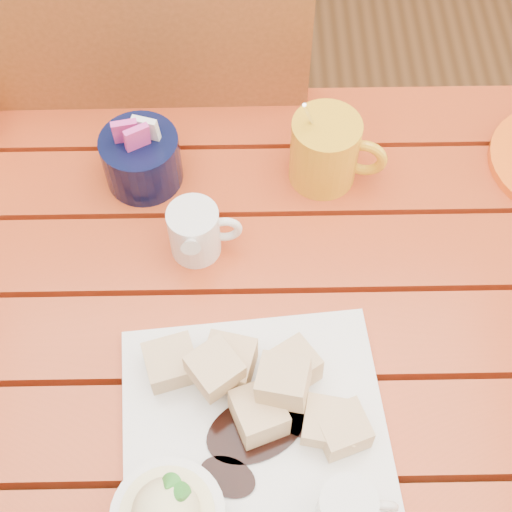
{
  "coord_description": "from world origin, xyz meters",
  "views": [
    {
      "loc": [
        0.03,
        -0.36,
        1.51
      ],
      "look_at": [
        0.04,
        0.06,
        0.82
      ],
      "focal_mm": 50.0,
      "sensor_mm": 36.0,
      "label": 1
    }
  ],
  "objects_px": {
    "coffee_mug_right": "(327,150)",
    "chair_far": "(171,140)",
    "table": "(227,370)",
    "dessert_plate": "(239,454)"
  },
  "relations": [
    {
      "from": "coffee_mug_right",
      "to": "chair_far",
      "type": "xyz_separation_m",
      "value": [
        -0.24,
        0.26,
        -0.27
      ]
    },
    {
      "from": "table",
      "to": "coffee_mug_right",
      "type": "relative_size",
      "value": 8.08
    },
    {
      "from": "table",
      "to": "chair_far",
      "type": "distance_m",
      "value": 0.52
    },
    {
      "from": "table",
      "to": "coffee_mug_right",
      "type": "xyz_separation_m",
      "value": [
        0.13,
        0.23,
        0.16
      ]
    },
    {
      "from": "table",
      "to": "dessert_plate",
      "type": "bearing_deg",
      "value": -83.18
    },
    {
      "from": "table",
      "to": "dessert_plate",
      "type": "height_order",
      "value": "dessert_plate"
    },
    {
      "from": "table",
      "to": "chair_far",
      "type": "bearing_deg",
      "value": 102.22
    },
    {
      "from": "table",
      "to": "chair_far",
      "type": "xyz_separation_m",
      "value": [
        -0.11,
        0.49,
        -0.11
      ]
    },
    {
      "from": "dessert_plate",
      "to": "chair_far",
      "type": "distance_m",
      "value": 0.7
    },
    {
      "from": "dessert_plate",
      "to": "coffee_mug_right",
      "type": "relative_size",
      "value": 2.06
    }
  ]
}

